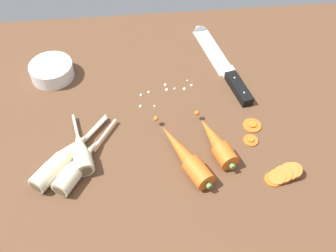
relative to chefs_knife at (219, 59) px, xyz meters
The scene contains 13 objects.
ground_plane 26.55cm from the chefs_knife, 127.78° to the right, with size 120.00×90.00×4.00cm, color brown.
chefs_knife is the anchor object (origin of this frame).
whole_carrot 34.78cm from the chefs_knife, 112.73° to the right, with size 11.39×20.13×4.20cm.
whole_carrot_second 29.81cm from the chefs_knife, 101.93° to the right, with size 8.18×16.81×4.20cm.
parsnip_front 47.85cm from the chefs_knife, 142.97° to the right, with size 13.65×16.49×4.00cm.
parsnip_mid_left 48.11cm from the chefs_knife, 138.26° to the right, with size 13.51×19.82×4.00cm.
parsnip_mid_right 50.26cm from the chefs_knife, 142.47° to the right, with size 15.90×20.10×4.00cm.
parsnip_back 45.54cm from the chefs_knife, 141.46° to the right, with size 6.12×17.45×4.00cm.
carrot_slice_stack 38.55cm from the chefs_knife, 80.21° to the right, with size 8.17×4.82×2.76cm.
carrot_slice_stray_near 27.98cm from the chefs_knife, 85.69° to the right, with size 3.35×3.35×0.70cm.
carrot_slice_stray_mid 23.84cm from the chefs_knife, 81.65° to the right, with size 4.28×4.28×0.70cm.
prep_bowl 44.16cm from the chefs_knife, behind, with size 11.00×11.00×4.00cm.
mince_crumbs 18.79cm from the chefs_knife, 147.19° to the right, with size 14.16×8.73×0.88cm.
Camera 1 is at (-5.98, -60.94, 71.00)cm, focal length 42.78 mm.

